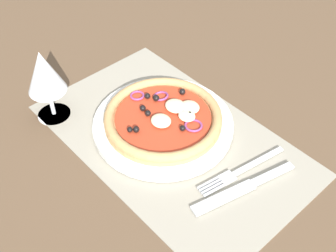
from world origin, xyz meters
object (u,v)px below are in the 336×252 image
Objects in this scene: pizza at (164,117)px; knife at (244,188)px; fork at (238,172)px; wine_glass at (44,74)px; plate at (163,124)px.

pizza is 1.11× the size of knife.
knife reaches higher than fork.
fork is 38.78cm from wine_glass.
pizza is at bearing -101.58° from plate.
plate is 19.83cm from knife.
pizza reaches higher than knife.
fork is at bearing -109.86° from knife.
plate is 1.78× the size of wine_glass.
plate is 23.64cm from wine_glass.
wine_glass is at bearing -56.37° from knife.
fork is (-16.94, -2.14, -0.50)cm from plate.
fork is 3.46cm from knife.
wine_glass reaches higher than pizza.
pizza reaches higher than fork.
wine_glass is at bearing 37.67° from pizza.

